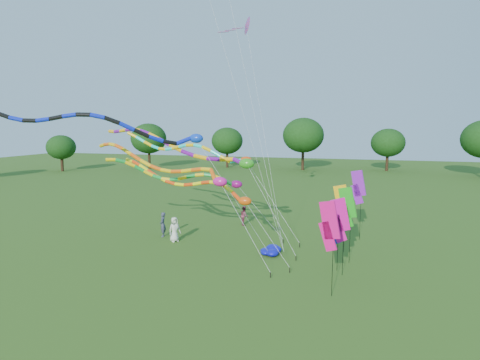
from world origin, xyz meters
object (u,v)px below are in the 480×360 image
(tube_kite_red, at_px, (198,185))
(person_b, at_px, (163,225))
(person_c, at_px, (244,216))
(tube_kite_orange, at_px, (169,166))
(blue_nylon_heap, at_px, (271,250))
(person_a, at_px, (175,229))

(tube_kite_red, xyz_separation_m, person_b, (-3.70, 2.20, -3.42))
(person_c, bearing_deg, tube_kite_red, 148.38)
(tube_kite_red, relative_size, tube_kite_orange, 0.91)
(blue_nylon_heap, bearing_deg, person_c, 118.52)
(person_b, bearing_deg, person_c, 115.21)
(tube_kite_orange, distance_m, person_a, 5.16)
(tube_kite_red, distance_m, person_c, 8.09)
(person_b, bearing_deg, tube_kite_orange, 14.47)
(tube_kite_orange, bearing_deg, person_b, 146.70)
(person_b, bearing_deg, tube_kite_red, 38.62)
(tube_kite_orange, bearing_deg, tube_kite_red, 44.27)
(person_c, bearing_deg, tube_kite_orange, 137.80)
(tube_kite_orange, distance_m, person_b, 5.88)
(person_a, relative_size, person_c, 1.11)
(person_a, bearing_deg, person_c, 6.34)
(blue_nylon_heap, xyz_separation_m, person_b, (-8.49, 1.73, 0.67))
(tube_kite_orange, height_order, person_b, tube_kite_orange)
(blue_nylon_heap, distance_m, person_b, 8.69)
(tube_kite_orange, bearing_deg, person_a, 130.04)
(tube_kite_orange, relative_size, person_c, 8.71)
(person_c, bearing_deg, blue_nylon_heap, -174.14)
(tube_kite_red, distance_m, person_a, 4.35)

